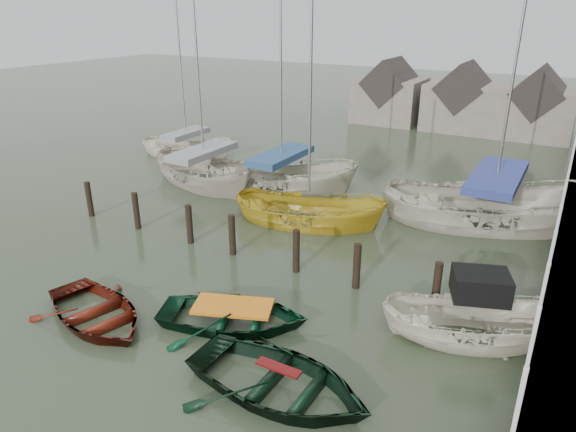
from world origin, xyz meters
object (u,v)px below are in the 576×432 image
Objects in this scene: sailboat_e at (188,155)px; sailboat_b at (281,188)px; sailboat_d at (490,222)px; rowboat_red at (97,321)px; sailboat_a at (205,183)px; motorboat at (471,337)px; sailboat_c at (308,222)px; rowboat_green at (234,324)px; rowboat_dkgreen at (279,393)px.

sailboat_b is at bearing -120.00° from sailboat_e.
sailboat_d is (8.86, 0.54, -0.01)m from sailboat_b.
rowboat_red is 11.31m from sailboat_a.
motorboat is at bearing -48.91° from rowboat_red.
sailboat_c is at bearing -87.35° from sailboat_a.
sailboat_e is (-3.85, 3.32, 0.01)m from sailboat_a.
sailboat_a is 1.03× the size of sailboat_e.
sailboat_c is at bearing 99.75° from sailboat_d.
rowboat_green is 0.36× the size of sailboat_a.
sailboat_b is (-4.31, 9.76, 0.06)m from rowboat_green.
sailboat_b is at bearing 33.00° from motorboat.
motorboat is at bearing -135.66° from sailboat_c.
rowboat_red is at bearing 164.99° from sailboat_b.
rowboat_dkgreen is 13.15m from sailboat_b.
rowboat_dkgreen is at bearing -73.26° from rowboat_red.
sailboat_b is at bearing 21.84° from rowboat_red.
sailboat_c is at bearing -129.36° from sailboat_e.
sailboat_c is (1.74, 8.60, 0.01)m from rowboat_red.
sailboat_b is (-1.11, 11.41, 0.06)m from rowboat_red.
sailboat_e reaches higher than rowboat_green.
rowboat_red is at bearing 91.15° from rowboat_dkgreen.
sailboat_c reaches higher than rowboat_dkgreen.
rowboat_dkgreen is at bearing 150.00° from sailboat_d.
sailboat_e is at bearing 64.65° from sailboat_d.
sailboat_b reaches higher than sailboat_d.
sailboat_a is at bearing 20.53° from rowboat_green.
sailboat_d is at bearing -9.95° from rowboat_dkgreen.
sailboat_c is (-6.94, 4.60, -0.08)m from motorboat.
rowboat_green is 0.92× the size of rowboat_dkgreen.
sailboat_c is at bearing -9.51° from rowboat_green.
rowboat_green is (3.20, 1.65, 0.00)m from rowboat_red.
sailboat_d is 1.16× the size of sailboat_e.
rowboat_dkgreen is at bearing -117.59° from sailboat_a.
sailboat_c is 0.92× the size of sailboat_e.
sailboat_c is (6.33, -1.73, -0.05)m from sailboat_a.
sailboat_c is at bearing 36.58° from motorboat.
sailboat_b is at bearing 74.16° from sailboat_d.
sailboat_d is at bearing -16.68° from rowboat_red.
rowboat_red is 0.35× the size of sailboat_a.
motorboat is at bearing -147.68° from sailboat_b.
sailboat_b is 1.21× the size of sailboat_e.
motorboat is (8.67, 4.01, 0.09)m from rowboat_red.
sailboat_b is 1.04× the size of sailboat_d.
rowboat_red is 14.25m from sailboat_d.
motorboat is 0.39× the size of sailboat_d.
sailboat_b reaches higher than rowboat_dkgreen.
sailboat_c is (-1.46, 6.95, 0.01)m from rowboat_green.
motorboat is 8.00m from sailboat_d.
sailboat_a is (-13.27, 6.33, -0.03)m from motorboat.
rowboat_green is at bearing -46.41° from rowboat_red.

